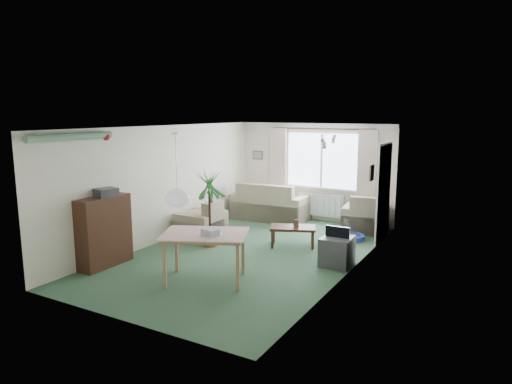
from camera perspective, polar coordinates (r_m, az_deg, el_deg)
The scene contains 25 objects.
ground at distance 8.79m, azimuth -0.97°, elevation -7.70°, with size 6.50×6.50×0.00m, color #315137.
window at distance 11.27m, azimuth 8.25°, elevation 3.92°, with size 1.80×0.03×1.30m, color white.
curtain_rod at distance 11.14m, azimuth 8.20°, elevation 7.83°, with size 2.60×0.03×0.03m, color black.
curtain_left at distance 11.67m, azimuth 2.77°, elevation 3.08°, with size 0.45×0.08×2.00m, color beige.
curtain_right at distance 10.84m, azimuth 13.70°, elevation 2.28°, with size 0.45×0.08×2.00m, color beige.
radiator at distance 11.40m, azimuth 8.04°, elevation -1.60°, with size 1.20×0.10×0.55m, color white.
doorway at distance 9.83m, azimuth 15.71°, elevation -0.17°, with size 0.03×0.95×2.00m, color black.
pendant_lamp at distance 6.48m, azimuth -9.80°, elevation -0.76°, with size 0.36×0.36×0.36m, color white.
tinsel_garland at distance 7.90m, azimuth -22.07°, elevation 6.42°, with size 1.60×1.60×0.12m, color #196626.
bauble_cluster_a at distance 8.65m, azimuth 9.56°, elevation 6.86°, with size 0.20×0.20×0.20m, color silver.
bauble_cluster_b at distance 7.43m, azimuth 8.56°, elevation 6.39°, with size 0.20×0.20×0.20m, color silver.
wall_picture_back at distance 12.03m, azimuth 0.22°, elevation 4.65°, with size 0.28×0.03×0.22m, color brown.
wall_picture_right at distance 8.79m, azimuth 14.28°, elevation 2.35°, with size 0.03×0.24×0.30m, color brown.
sofa at distance 11.46m, azimuth 1.91°, elevation -1.11°, with size 1.86×0.99×0.93m, color beige.
armchair_corner at distance 10.57m, azimuth 13.56°, elevation -2.56°, with size 0.95×0.90×0.85m, color #C1AA92.
armchair_left at distance 9.91m, azimuth -6.95°, elevation -3.32°, with size 0.90×0.85×0.80m, color #BEB790.
coffee_table at distance 9.25m, azimuth 4.61°, elevation -5.54°, with size 0.90×0.50×0.40m, color black.
photo_frame at distance 9.11m, azimuth 5.03°, elevation -3.95°, with size 0.12×0.02×0.16m, color #4F3B28.
bookshelf at distance 8.39m, azimuth -18.43°, elevation -4.71°, with size 0.34×1.01×1.23m, color black.
hifi_box at distance 8.28m, azimuth -18.23°, elevation -0.04°, with size 0.28×0.35×0.14m, color #343439.
houseplant at distance 9.15m, azimuth -5.81°, elevation -1.97°, with size 0.67×0.67×1.57m, color #226532.
dining_table at distance 7.37m, azimuth -6.34°, elevation -8.16°, with size 1.23×0.82×0.77m, color tan.
gift_box at distance 7.12m, azimuth -5.73°, elevation -5.08°, with size 0.25×0.18×0.12m, color silver.
tv_cube at distance 8.20m, azimuth 10.08°, elevation -7.31°, with size 0.51×0.56×0.51m, color #343539.
pet_bed at distance 9.91m, azimuth 11.90°, elevation -5.56°, with size 0.53×0.53×0.11m, color navy.
Camera 1 is at (4.24, -7.22, 2.68)m, focal length 32.00 mm.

